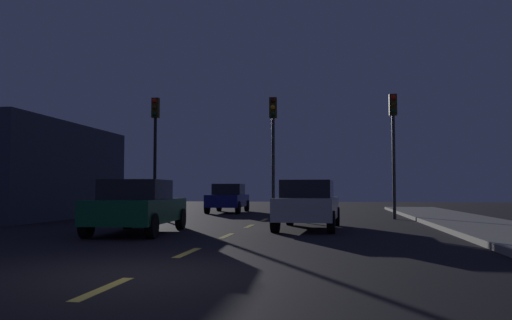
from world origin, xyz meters
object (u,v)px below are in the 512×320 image
Objects in this scene: car_stopped_ahead at (308,204)px; car_oncoming_far at (228,198)px; car_adjacent_lane at (138,206)px; traffic_signal_right at (393,132)px; traffic_signal_center at (273,134)px; traffic_signal_left at (155,134)px.

car_oncoming_far is (-4.90, 11.55, 0.00)m from car_stopped_ahead.
car_adjacent_lane is at bearing -89.13° from car_oncoming_far.
traffic_signal_right is at bearing -34.04° from car_oncoming_far.
traffic_signal_center is 6.91m from car_stopped_ahead.
car_stopped_ahead is (1.80, -6.02, -2.89)m from traffic_signal_center.
traffic_signal_right reaches higher than car_oncoming_far.
traffic_signal_left is 10.43m from traffic_signal_right.
car_oncoming_far reaches higher than car_stopped_ahead.
traffic_signal_left is 5.34m from traffic_signal_center.
car_stopped_ahead is (7.13, -6.02, -2.96)m from traffic_signal_left.
car_adjacent_lane is (2.45, -8.36, -2.96)m from traffic_signal_left.
traffic_signal_center is at bearing -0.00° from traffic_signal_left.
traffic_signal_center is 1.22× the size of car_oncoming_far.
traffic_signal_right is 1.19× the size of car_stopped_ahead.
traffic_signal_right is at bearing 61.28° from car_stopped_ahead.
traffic_signal_left is at bearing 106.32° from car_adjacent_lane.
traffic_signal_right is (10.43, -0.00, -0.07)m from traffic_signal_left.
car_oncoming_far is (-8.19, 5.53, -2.89)m from traffic_signal_right.
traffic_signal_left reaches higher than traffic_signal_right.
car_adjacent_lane is at bearing -109.06° from traffic_signal_center.
traffic_signal_center reaches higher than car_oncoming_far.
car_adjacent_lane is 13.90m from car_oncoming_far.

